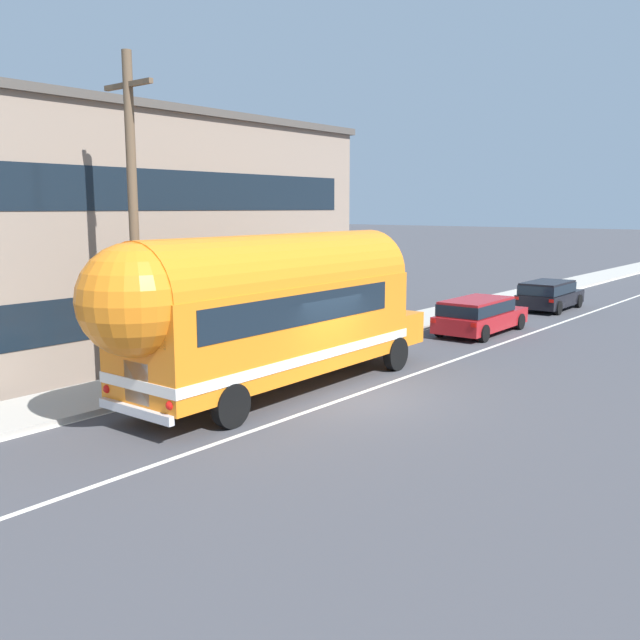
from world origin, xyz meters
TOP-DOWN VIEW (x-y plane):
  - ground_plane at (0.00, 0.00)m, footprint 300.00×300.00m
  - lane_markings at (-1.65, 12.00)m, footprint 3.70×80.00m
  - sidewalk_slab at (-4.79, 10.00)m, footprint 2.43×90.00m
  - roadside_building at (-10.91, -1.69)m, footprint 9.07×21.02m
  - utility_pole at (-4.25, -3.27)m, footprint 1.80×0.24m
  - painted_bus at (-1.76, -1.17)m, footprint 2.80×11.41m
  - car_lead at (-1.54, 10.31)m, footprint 2.06×4.82m
  - car_second at (-1.83, 18.12)m, footprint 2.06×4.40m

SIDE VIEW (x-z plane):
  - ground_plane at x=0.00m, z-range 0.00..0.00m
  - lane_markings at x=-1.65m, z-range 0.00..0.01m
  - sidewalk_slab at x=-4.79m, z-range 0.00..0.15m
  - car_lead at x=-1.54m, z-range 0.11..1.48m
  - car_second at x=-1.83m, z-range 0.11..1.48m
  - painted_bus at x=-1.76m, z-range 0.24..4.37m
  - roadside_building at x=-10.91m, z-range 0.00..7.84m
  - utility_pole at x=-4.25m, z-range 0.17..8.67m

